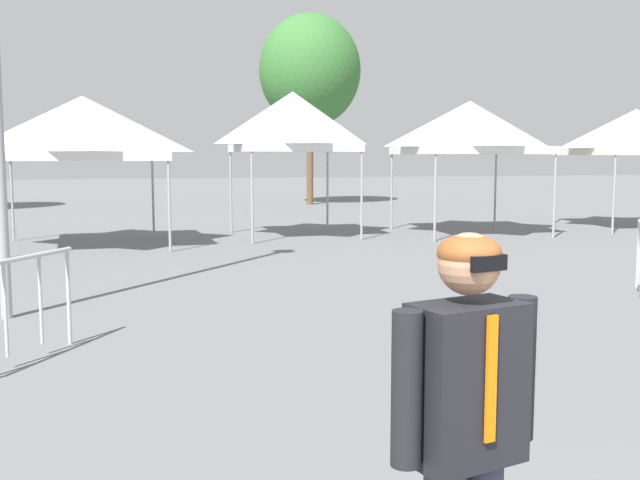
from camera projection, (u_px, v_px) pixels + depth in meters
canopy_tent_left_of_center at (83, 128)px, 16.73m from camera, size 3.75×3.75×3.41m
canopy_tent_far_right at (293, 122)px, 18.85m from camera, size 3.00×3.00×3.69m
canopy_tent_center at (470, 128)px, 19.59m from camera, size 3.46×3.46×3.51m
canopy_tent_far_left at (636, 132)px, 21.23m from camera, size 3.62×3.62×3.40m
person_foreground at (465, 432)px, 2.75m from camera, size 0.63×0.34×1.78m
tree_behind_tents_center at (310, 71)px, 31.20m from camera, size 4.29×4.29×8.03m
crowd_barrier_mid_lot at (5, 292)px, 7.09m from camera, size 1.13×1.82×1.08m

